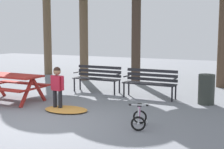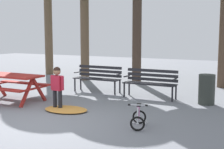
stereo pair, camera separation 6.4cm
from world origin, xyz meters
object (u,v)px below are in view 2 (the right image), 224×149
park_bench_left (151,81)px  trash_bin (207,89)px  child_standing (57,85)px  kids_bicycle (138,118)px  park_bench_far_left (98,76)px  picnic_table (11,81)px

park_bench_left → trash_bin: park_bench_left is taller
child_standing → trash_bin: (3.21, 2.40, -0.24)m
park_bench_left → trash_bin: 1.67m
child_standing → kids_bicycle: 2.48m
park_bench_left → child_standing: 2.96m
park_bench_far_left → kids_bicycle: (2.76, -3.13, -0.31)m
trash_bin → picnic_table: bearing=-156.7°
picnic_table → trash_bin: 5.44m
child_standing → kids_bicycle: (2.40, -0.46, -0.45)m
picnic_table → kids_bicycle: (4.19, -0.70, -0.39)m
trash_bin → park_bench_left: bearing=175.8°
park_bench_far_left → child_standing: child_standing is taller
park_bench_far_left → child_standing: (0.36, -2.68, 0.14)m
picnic_table → trash_bin: bearing=23.3°
picnic_table → trash_bin: (5.00, 2.16, -0.18)m
kids_bicycle → trash_bin: (0.81, 2.85, 0.21)m
picnic_table → park_bench_left: size_ratio=1.13×
park_bench_far_left → trash_bin: (3.57, -0.28, -0.10)m
trash_bin → kids_bicycle: bearing=-105.8°
child_standing → picnic_table: bearing=172.3°
kids_bicycle → trash_bin: bearing=74.2°
park_bench_far_left → trash_bin: bearing=-4.5°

